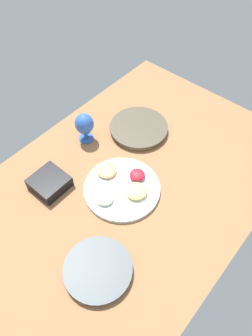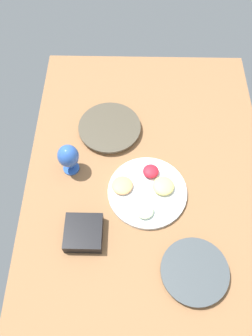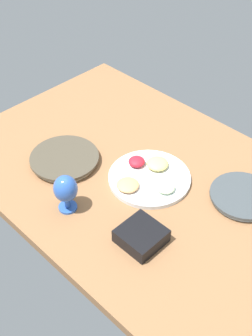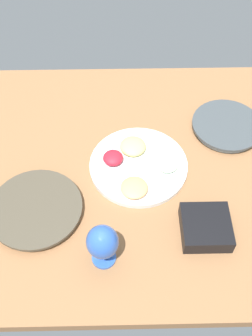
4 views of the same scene
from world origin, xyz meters
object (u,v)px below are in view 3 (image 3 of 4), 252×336
object	(u,v)px
dinner_plate_left	(65,159)
dinner_plate_right	(243,197)
fruit_platter	(148,177)
hurricane_glass_blue	(66,190)
square_bowl_black	(141,235)

from	to	relation	value
dinner_plate_left	dinner_plate_right	distance (cm)	73.67
fruit_platter	hurricane_glass_blue	distance (cm)	35.41
fruit_platter	dinner_plate_left	bearing A→B (deg)	-152.48
dinner_plate_left	dinner_plate_right	xyz separation A→B (cm)	(65.27, 34.16, -0.09)
hurricane_glass_blue	square_bowl_black	world-z (taller)	hurricane_glass_blue
dinner_plate_left	square_bowl_black	xyz separation A→B (cm)	(51.53, -7.84, 1.45)
dinner_plate_left	fruit_platter	size ratio (longest dim) A/B	0.87
dinner_plate_right	hurricane_glass_blue	size ratio (longest dim) A/B	1.61
hurricane_glass_blue	square_bowl_black	size ratio (longest dim) A/B	1.08
dinner_plate_right	fruit_platter	world-z (taller)	fruit_platter
dinner_plate_left	dinner_plate_right	world-z (taller)	dinner_plate_left
hurricane_glass_blue	square_bowl_black	xyz separation A→B (cm)	(30.29, 8.08, -6.62)
hurricane_glass_blue	square_bowl_black	bearing A→B (deg)	14.93
square_bowl_black	dinner_plate_right	bearing A→B (deg)	71.87
dinner_plate_right	hurricane_glass_blue	xyz separation A→B (cm)	(-44.04, -50.07, 8.16)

